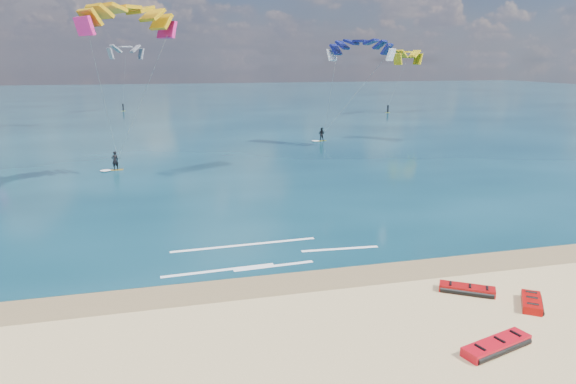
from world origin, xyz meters
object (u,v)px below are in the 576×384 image
object	(u,v)px
packed_kite_right	(531,306)
kitesurfer_main	(120,87)
packed_kite_mid	(467,293)
kitesurfer_far	(342,86)
packed_kite_left	(496,350)

from	to	relation	value
packed_kite_right	kitesurfer_main	distance (m)	33.23
packed_kite_mid	kitesurfer_main	bearing A→B (deg)	153.10
kitesurfer_main	kitesurfer_far	world-z (taller)	kitesurfer_main
packed_kite_right	packed_kite_left	bearing A→B (deg)	161.94
packed_kite_mid	packed_kite_left	bearing A→B (deg)	-77.60
packed_kite_right	kitesurfer_far	distance (m)	41.49
packed_kite_left	kitesurfer_main	distance (m)	33.81
packed_kite_right	kitesurfer_far	bearing A→B (deg)	26.95
packed_kite_mid	kitesurfer_main	xyz separation A→B (m)	(-15.10, 25.87, 7.50)
packed_kite_mid	kitesurfer_main	distance (m)	30.89
packed_kite_left	packed_kite_right	bearing A→B (deg)	20.32
packed_kite_mid	kitesurfer_main	world-z (taller)	kitesurfer_main
kitesurfer_main	kitesurfer_far	distance (m)	26.58
packed_kite_mid	packed_kite_right	bearing A→B (deg)	-10.88
kitesurfer_main	kitesurfer_far	bearing A→B (deg)	29.68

